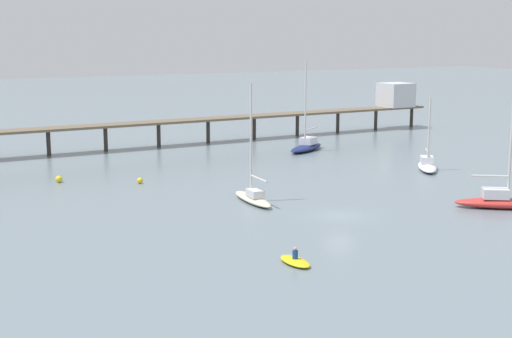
{
  "coord_description": "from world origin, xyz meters",
  "views": [
    {
      "loc": [
        -33.3,
        -48.7,
        14.67
      ],
      "look_at": [
        0.0,
        14.62,
        1.5
      ],
      "focal_mm": 52.17,
      "sensor_mm": 36.0,
      "label": 1
    }
  ],
  "objects_px": {
    "sailboat_white": "(427,165)",
    "sailboat_navy": "(307,145)",
    "mooring_buoy_mid": "(59,179)",
    "sailboat_cream": "(253,195)",
    "dinghy_yellow": "(295,261)",
    "sailboat_red": "(502,200)",
    "mooring_buoy_outer": "(140,180)",
    "pier": "(269,110)"
  },
  "relations": [
    {
      "from": "sailboat_red",
      "to": "mooring_buoy_outer",
      "type": "relative_size",
      "value": 20.12
    },
    {
      "from": "sailboat_red",
      "to": "sailboat_navy",
      "type": "height_order",
      "value": "sailboat_red"
    },
    {
      "from": "sailboat_red",
      "to": "dinghy_yellow",
      "type": "xyz_separation_m",
      "value": [
        -23.38,
        -5.16,
        -0.53
      ]
    },
    {
      "from": "sailboat_white",
      "to": "sailboat_red",
      "type": "relative_size",
      "value": 0.69
    },
    {
      "from": "sailboat_red",
      "to": "sailboat_navy",
      "type": "relative_size",
      "value": 1.02
    },
    {
      "from": "sailboat_red",
      "to": "sailboat_navy",
      "type": "distance_m",
      "value": 34.24
    },
    {
      "from": "pier",
      "to": "sailboat_white",
      "type": "relative_size",
      "value": 10.98
    },
    {
      "from": "pier",
      "to": "mooring_buoy_mid",
      "type": "xyz_separation_m",
      "value": [
        -33.64,
        -17.86,
        -3.6
      ]
    },
    {
      "from": "mooring_buoy_outer",
      "to": "dinghy_yellow",
      "type": "bearing_deg",
      "value": -89.44
    },
    {
      "from": "sailboat_navy",
      "to": "dinghy_yellow",
      "type": "relative_size",
      "value": 3.8
    },
    {
      "from": "sailboat_red",
      "to": "sailboat_cream",
      "type": "xyz_separation_m",
      "value": [
        -17.68,
        11.65,
        -0.06
      ]
    },
    {
      "from": "sailboat_red",
      "to": "sailboat_cream",
      "type": "height_order",
      "value": "sailboat_red"
    },
    {
      "from": "pier",
      "to": "sailboat_red",
      "type": "height_order",
      "value": "sailboat_red"
    },
    {
      "from": "sailboat_cream",
      "to": "mooring_buoy_mid",
      "type": "bearing_deg",
      "value": 127.61
    },
    {
      "from": "pier",
      "to": "mooring_buoy_mid",
      "type": "bearing_deg",
      "value": -152.03
    },
    {
      "from": "sailboat_cream",
      "to": "dinghy_yellow",
      "type": "bearing_deg",
      "value": -108.73
    },
    {
      "from": "sailboat_red",
      "to": "sailboat_navy",
      "type": "bearing_deg",
      "value": 87.21
    },
    {
      "from": "sailboat_navy",
      "to": "dinghy_yellow",
      "type": "height_order",
      "value": "sailboat_navy"
    },
    {
      "from": "sailboat_navy",
      "to": "sailboat_white",
      "type": "bearing_deg",
      "value": -75.15
    },
    {
      "from": "pier",
      "to": "mooring_buoy_mid",
      "type": "height_order",
      "value": "pier"
    },
    {
      "from": "dinghy_yellow",
      "to": "sailboat_cream",
      "type": "bearing_deg",
      "value": 71.27
    },
    {
      "from": "sailboat_white",
      "to": "sailboat_navy",
      "type": "bearing_deg",
      "value": 104.85
    },
    {
      "from": "dinghy_yellow",
      "to": "mooring_buoy_outer",
      "type": "bearing_deg",
      "value": 90.56
    },
    {
      "from": "sailboat_white",
      "to": "dinghy_yellow",
      "type": "relative_size",
      "value": 2.69
    },
    {
      "from": "dinghy_yellow",
      "to": "mooring_buoy_mid",
      "type": "bearing_deg",
      "value": 102.18
    },
    {
      "from": "dinghy_yellow",
      "to": "mooring_buoy_outer",
      "type": "xyz_separation_m",
      "value": [
        -0.29,
        29.48,
        0.08
      ]
    },
    {
      "from": "sailboat_white",
      "to": "mooring_buoy_mid",
      "type": "relative_size",
      "value": 11.65
    },
    {
      "from": "sailboat_navy",
      "to": "mooring_buoy_mid",
      "type": "bearing_deg",
      "value": -169.96
    },
    {
      "from": "sailboat_red",
      "to": "sailboat_navy",
      "type": "xyz_separation_m",
      "value": [
        1.67,
        34.2,
        -0.02
      ]
    },
    {
      "from": "sailboat_red",
      "to": "sailboat_white",
      "type": "bearing_deg",
      "value": 69.49
    },
    {
      "from": "sailboat_white",
      "to": "mooring_buoy_outer",
      "type": "bearing_deg",
      "value": 165.91
    },
    {
      "from": "pier",
      "to": "sailboat_white",
      "type": "xyz_separation_m",
      "value": [
        3.29,
        -29.54,
        -3.36
      ]
    },
    {
      "from": "sailboat_white",
      "to": "mooring_buoy_outer",
      "type": "distance_m",
      "value": 30.88
    },
    {
      "from": "sailboat_navy",
      "to": "sailboat_cream",
      "type": "xyz_separation_m",
      "value": [
        -19.35,
        -22.55,
        -0.03
      ]
    },
    {
      "from": "sailboat_red",
      "to": "mooring_buoy_mid",
      "type": "xyz_separation_m",
      "value": [
        -30.64,
        28.48,
        -0.39
      ]
    },
    {
      "from": "sailboat_navy",
      "to": "sailboat_cream",
      "type": "relative_size",
      "value": 1.08
    },
    {
      "from": "pier",
      "to": "sailboat_cream",
      "type": "bearing_deg",
      "value": -120.79
    },
    {
      "from": "sailboat_white",
      "to": "sailboat_navy",
      "type": "xyz_separation_m",
      "value": [
        -4.61,
        17.4,
        0.12
      ]
    },
    {
      "from": "sailboat_navy",
      "to": "mooring_buoy_outer",
      "type": "bearing_deg",
      "value": -158.69
    },
    {
      "from": "sailboat_navy",
      "to": "sailboat_cream",
      "type": "height_order",
      "value": "sailboat_navy"
    },
    {
      "from": "sailboat_cream",
      "to": "mooring_buoy_mid",
      "type": "height_order",
      "value": "sailboat_cream"
    },
    {
      "from": "sailboat_navy",
      "to": "pier",
      "type": "bearing_deg",
      "value": 83.76
    }
  ]
}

